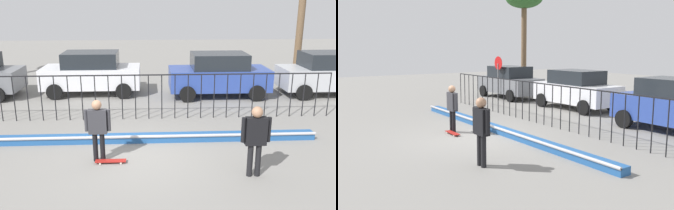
# 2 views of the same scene
# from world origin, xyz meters

# --- Properties ---
(ground_plane) EXTENTS (60.00, 60.00, 0.00)m
(ground_plane) POSITION_xyz_m (0.00, 0.00, 0.00)
(ground_plane) COLOR gray
(bowl_coping_ledge) EXTENTS (11.00, 0.40, 0.27)m
(bowl_coping_ledge) POSITION_xyz_m (0.00, 1.02, 0.12)
(bowl_coping_ledge) COLOR #235699
(bowl_coping_ledge) RESTS_ON ground
(perimeter_fence) EXTENTS (14.04, 0.04, 1.62)m
(perimeter_fence) POSITION_xyz_m (0.00, 3.21, 1.01)
(perimeter_fence) COLOR black
(perimeter_fence) RESTS_ON ground
(skateboarder) EXTENTS (0.67, 0.25, 1.67)m
(skateboarder) POSITION_xyz_m (-0.85, -0.27, 1.00)
(skateboarder) COLOR black
(skateboarder) RESTS_ON ground
(skateboard) EXTENTS (0.80, 0.20, 0.07)m
(skateboard) POSITION_xyz_m (-0.54, -0.44, 0.06)
(skateboard) COLOR #A51E19
(skateboard) RESTS_ON ground
(camera_operator) EXTENTS (0.71, 0.27, 1.75)m
(camera_operator) POSITION_xyz_m (2.98, -1.33, 1.05)
(camera_operator) COLOR black
(camera_operator) RESTS_ON ground
(parked_car_white) EXTENTS (4.30, 2.12, 1.90)m
(parked_car_white) POSITION_xyz_m (-2.07, 6.98, 0.97)
(parked_car_white) COLOR silver
(parked_car_white) RESTS_ON ground
(parked_car_blue) EXTENTS (4.30, 2.12, 1.90)m
(parked_car_blue) POSITION_xyz_m (3.54, 6.29, 0.97)
(parked_car_blue) COLOR #2D479E
(parked_car_blue) RESTS_ON ground
(parked_car_silver) EXTENTS (4.30, 2.12, 1.90)m
(parked_car_silver) POSITION_xyz_m (8.50, 6.31, 0.97)
(parked_car_silver) COLOR #B7BABF
(parked_car_silver) RESTS_ON ground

